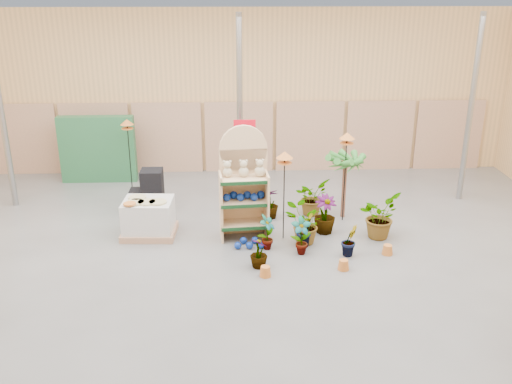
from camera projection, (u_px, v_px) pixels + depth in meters
room at (242, 144)px, 10.94m from camera, size 15.20×12.10×4.70m
display_shelf at (244, 187)px, 11.95m from camera, size 1.05×0.71×2.40m
teddy_bears at (245, 170)px, 11.70m from camera, size 0.88×0.22×0.37m
gazing_balls_shelf at (244, 196)px, 11.88m from camera, size 0.88×0.30×0.17m
gazing_balls_floor at (249, 243)px, 11.74m from camera, size 0.63×0.39×0.15m
pallet_stack at (149, 218)px, 12.17m from camera, size 1.17×0.99×0.83m
charcoal_planters at (149, 193)px, 13.50m from camera, size 0.80×0.50×1.00m
trellis_stock at (98, 149)px, 15.27m from camera, size 2.00×0.30×1.80m
offer_sign at (245, 146)px, 13.11m from camera, size 0.50×0.08×2.20m
bird_table_front at (285, 158)px, 11.53m from camera, size 0.34×0.34×1.93m
bird_table_right at (347, 139)px, 12.39m from camera, size 0.34×0.34×2.07m
bird_table_back at (127, 124)px, 14.37m from camera, size 0.34×0.34×1.88m
palm at (346, 160)px, 12.78m from camera, size 0.70×0.70×1.62m
potted_plant_0 at (267, 232)px, 11.53m from camera, size 0.45×0.48×0.75m
potted_plant_1 at (305, 230)px, 11.70m from camera, size 0.49×0.50×0.71m
potted_plant_2 at (304, 225)px, 11.76m from camera, size 0.84×0.75×0.85m
potted_plant_3 at (325, 214)px, 12.28m from camera, size 0.58×0.58×0.85m
potted_plant_6 at (311, 197)px, 13.27m from camera, size 1.00×1.01×0.85m
potted_plant_7 at (259, 253)px, 10.84m from camera, size 0.48×0.48×0.60m
potted_plant_8 at (301, 236)px, 11.32m from camera, size 0.45×0.34×0.78m
potted_plant_9 at (349, 240)px, 11.31m from camera, size 0.45×0.46×0.64m
potted_plant_10 at (379, 216)px, 12.06m from camera, size 1.10×1.13×0.97m
potted_plant_11 at (270, 203)px, 13.08m from camera, size 0.50×0.50×0.70m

